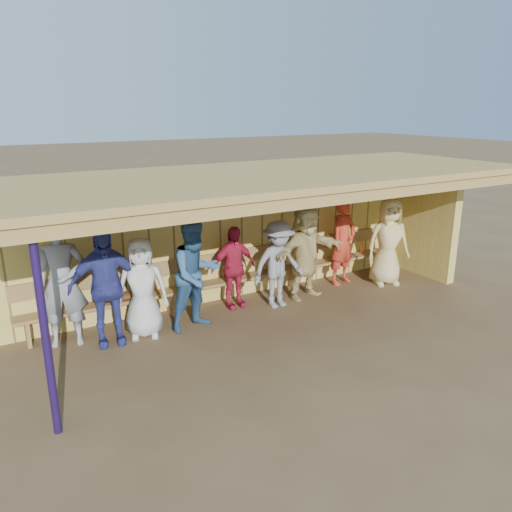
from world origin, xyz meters
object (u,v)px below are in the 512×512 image
at_px(player_d, 233,268).
at_px(player_f, 305,252).
at_px(player_g, 343,241).
at_px(player_c, 196,275).
at_px(player_h, 388,242).
at_px(player_b, 142,288).
at_px(player_a, 62,283).
at_px(player_e, 278,264).
at_px(bench, 235,273).
at_px(player_extra, 105,287).

distance_m(player_d, player_f, 1.42).
bearing_deg(player_d, player_g, -1.53).
bearing_deg(player_c, player_h, -9.91).
xyz_separation_m(player_b, player_g, (4.27, 0.32, 0.08)).
height_order(player_c, player_h, player_c).
distance_m(player_a, player_f, 4.27).
bearing_deg(player_f, player_a, 167.53).
height_order(player_c, player_e, player_c).
relative_size(player_d, bench, 0.20).
bearing_deg(player_extra, player_a, 157.16).
bearing_deg(player_extra, bench, 19.97).
xyz_separation_m(player_g, player_h, (0.76, -0.48, -0.00)).
bearing_deg(player_a, player_h, 8.99).
height_order(player_g, player_extra, player_extra).
height_order(player_c, player_extra, player_extra).
distance_m(player_extra, bench, 2.61).
xyz_separation_m(player_e, player_g, (1.80, 0.37, 0.09)).
height_order(player_c, bench, player_c).
height_order(player_h, player_extra, player_extra).
xyz_separation_m(player_f, bench, (-1.20, 0.54, -0.36)).
distance_m(player_e, player_g, 1.84).
relative_size(player_c, player_e, 1.15).
distance_m(player_c, bench, 1.42).
bearing_deg(player_b, player_h, 17.21).
distance_m(player_g, player_h, 0.90).
xyz_separation_m(player_c, player_g, (3.42, 0.47, -0.03)).
height_order(player_c, player_f, player_c).
relative_size(player_e, player_h, 0.90).
distance_m(player_b, player_e, 2.47).
xyz_separation_m(player_a, player_extra, (0.55, -0.31, -0.06)).
bearing_deg(player_h, player_d, -167.67).
height_order(player_a, player_c, player_a).
relative_size(player_d, player_extra, 0.81).
relative_size(player_b, player_f, 0.90).
distance_m(player_b, player_f, 3.17).
bearing_deg(player_c, player_f, -3.98).
distance_m(player_b, player_h, 5.03).
xyz_separation_m(player_a, player_d, (2.87, 0.00, -0.23)).
bearing_deg(player_h, player_g, 168.24).
height_order(player_c, player_g, player_c).
relative_size(player_c, player_f, 1.03).
height_order(player_b, player_c, player_c).
height_order(player_a, player_d, player_a).
xyz_separation_m(player_b, player_d, (1.77, 0.32, -0.05)).
xyz_separation_m(player_b, bench, (1.96, 0.63, -0.27)).
xyz_separation_m(player_f, player_g, (1.10, 0.24, -0.01)).
bearing_deg(player_g, player_b, 170.84).
height_order(player_h, bench, player_h).
height_order(player_a, player_extra, player_a).
xyz_separation_m(player_a, player_g, (5.37, 0.00, -0.09)).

